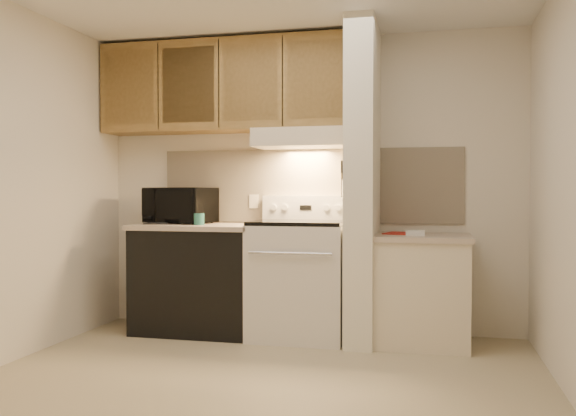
% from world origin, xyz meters
% --- Properties ---
extents(floor, '(3.60, 3.60, 0.00)m').
position_xyz_m(floor, '(0.00, 0.00, 0.00)').
color(floor, '#BBAD8A').
rests_on(floor, ground).
extents(wall_back, '(3.60, 2.50, 0.02)m').
position_xyz_m(wall_back, '(0.00, 1.50, 1.25)').
color(wall_back, silver).
rests_on(wall_back, floor).
extents(wall_left, '(0.02, 3.00, 2.50)m').
position_xyz_m(wall_left, '(-1.80, 0.00, 1.25)').
color(wall_left, silver).
rests_on(wall_left, floor).
extents(wall_right, '(0.02, 3.00, 2.50)m').
position_xyz_m(wall_right, '(1.80, 0.00, 1.25)').
color(wall_right, silver).
rests_on(wall_right, floor).
extents(backsplash, '(2.60, 0.02, 0.63)m').
position_xyz_m(backsplash, '(0.00, 1.49, 1.24)').
color(backsplash, '#FFEBCA').
rests_on(backsplash, wall_back).
extents(range_body, '(0.76, 0.65, 0.92)m').
position_xyz_m(range_body, '(0.00, 1.16, 0.46)').
color(range_body, silver).
rests_on(range_body, floor).
extents(oven_window, '(0.50, 0.01, 0.30)m').
position_xyz_m(oven_window, '(0.00, 0.84, 0.50)').
color(oven_window, black).
rests_on(oven_window, range_body).
extents(oven_handle, '(0.65, 0.02, 0.02)m').
position_xyz_m(oven_handle, '(0.00, 0.80, 0.72)').
color(oven_handle, silver).
rests_on(oven_handle, range_body).
extents(cooktop, '(0.74, 0.64, 0.03)m').
position_xyz_m(cooktop, '(0.00, 1.16, 0.94)').
color(cooktop, black).
rests_on(cooktop, range_body).
extents(range_backguard, '(0.76, 0.08, 0.20)m').
position_xyz_m(range_backguard, '(0.00, 1.44, 1.05)').
color(range_backguard, silver).
rests_on(range_backguard, range_body).
extents(range_display, '(0.10, 0.01, 0.04)m').
position_xyz_m(range_display, '(0.00, 1.40, 1.05)').
color(range_display, black).
rests_on(range_display, range_backguard).
extents(range_knob_left_outer, '(0.05, 0.02, 0.05)m').
position_xyz_m(range_knob_left_outer, '(-0.28, 1.40, 1.05)').
color(range_knob_left_outer, silver).
rests_on(range_knob_left_outer, range_backguard).
extents(range_knob_left_inner, '(0.05, 0.02, 0.05)m').
position_xyz_m(range_knob_left_inner, '(-0.18, 1.40, 1.05)').
color(range_knob_left_inner, silver).
rests_on(range_knob_left_inner, range_backguard).
extents(range_knob_right_inner, '(0.05, 0.02, 0.05)m').
position_xyz_m(range_knob_right_inner, '(0.18, 1.40, 1.05)').
color(range_knob_right_inner, silver).
rests_on(range_knob_right_inner, range_backguard).
extents(range_knob_right_outer, '(0.05, 0.02, 0.05)m').
position_xyz_m(range_knob_right_outer, '(0.28, 1.40, 1.05)').
color(range_knob_right_outer, silver).
rests_on(range_knob_right_outer, range_backguard).
extents(dishwasher_front, '(1.00, 0.63, 0.87)m').
position_xyz_m(dishwasher_front, '(-0.88, 1.17, 0.43)').
color(dishwasher_front, black).
rests_on(dishwasher_front, floor).
extents(left_countertop, '(1.04, 0.67, 0.04)m').
position_xyz_m(left_countertop, '(-0.88, 1.17, 0.89)').
color(left_countertop, '#C0AD9A').
rests_on(left_countertop, dishwasher_front).
extents(spoon_rest, '(0.21, 0.14, 0.01)m').
position_xyz_m(spoon_rest, '(-1.23, 1.08, 0.92)').
color(spoon_rest, black).
rests_on(spoon_rest, left_countertop).
extents(teal_jar, '(0.11, 0.11, 0.10)m').
position_xyz_m(teal_jar, '(-0.83, 1.06, 0.96)').
color(teal_jar, '#26695F').
rests_on(teal_jar, left_countertop).
extents(outlet, '(0.08, 0.01, 0.12)m').
position_xyz_m(outlet, '(-0.48, 1.48, 1.10)').
color(outlet, beige).
rests_on(outlet, backsplash).
extents(microwave, '(0.62, 0.48, 0.31)m').
position_xyz_m(microwave, '(-1.10, 1.31, 1.06)').
color(microwave, black).
rests_on(microwave, left_countertop).
extents(partition_pillar, '(0.22, 0.70, 2.50)m').
position_xyz_m(partition_pillar, '(0.51, 1.15, 1.25)').
color(partition_pillar, white).
rests_on(partition_pillar, floor).
extents(pillar_trim, '(0.01, 0.70, 0.04)m').
position_xyz_m(pillar_trim, '(0.39, 1.15, 1.30)').
color(pillar_trim, olive).
rests_on(pillar_trim, partition_pillar).
extents(knife_strip, '(0.02, 0.42, 0.04)m').
position_xyz_m(knife_strip, '(0.39, 1.10, 1.32)').
color(knife_strip, black).
rests_on(knife_strip, partition_pillar).
extents(knife_blade_a, '(0.01, 0.03, 0.16)m').
position_xyz_m(knife_blade_a, '(0.38, 0.93, 1.22)').
color(knife_blade_a, silver).
rests_on(knife_blade_a, knife_strip).
extents(knife_handle_a, '(0.02, 0.02, 0.10)m').
position_xyz_m(knife_handle_a, '(0.38, 0.94, 1.37)').
color(knife_handle_a, black).
rests_on(knife_handle_a, knife_strip).
extents(knife_blade_b, '(0.01, 0.04, 0.18)m').
position_xyz_m(knife_blade_b, '(0.38, 1.02, 1.21)').
color(knife_blade_b, silver).
rests_on(knife_blade_b, knife_strip).
extents(knife_handle_b, '(0.02, 0.02, 0.10)m').
position_xyz_m(knife_handle_b, '(0.38, 1.02, 1.37)').
color(knife_handle_b, black).
rests_on(knife_handle_b, knife_strip).
extents(knife_blade_c, '(0.01, 0.04, 0.20)m').
position_xyz_m(knife_blade_c, '(0.38, 1.11, 1.20)').
color(knife_blade_c, silver).
rests_on(knife_blade_c, knife_strip).
extents(knife_handle_c, '(0.02, 0.02, 0.10)m').
position_xyz_m(knife_handle_c, '(0.38, 1.10, 1.37)').
color(knife_handle_c, black).
rests_on(knife_handle_c, knife_strip).
extents(knife_blade_d, '(0.01, 0.04, 0.16)m').
position_xyz_m(knife_blade_d, '(0.38, 1.18, 1.22)').
color(knife_blade_d, silver).
rests_on(knife_blade_d, knife_strip).
extents(knife_handle_d, '(0.02, 0.02, 0.10)m').
position_xyz_m(knife_handle_d, '(0.38, 1.19, 1.37)').
color(knife_handle_d, black).
rests_on(knife_handle_d, knife_strip).
extents(knife_blade_e, '(0.01, 0.04, 0.18)m').
position_xyz_m(knife_blade_e, '(0.38, 1.25, 1.21)').
color(knife_blade_e, silver).
rests_on(knife_blade_e, knife_strip).
extents(knife_handle_e, '(0.02, 0.02, 0.10)m').
position_xyz_m(knife_handle_e, '(0.38, 1.27, 1.37)').
color(knife_handle_e, black).
rests_on(knife_handle_e, knife_strip).
extents(oven_mitt, '(0.03, 0.10, 0.25)m').
position_xyz_m(oven_mitt, '(0.38, 1.32, 1.16)').
color(oven_mitt, gray).
rests_on(oven_mitt, partition_pillar).
extents(right_cab_base, '(0.70, 0.60, 0.81)m').
position_xyz_m(right_cab_base, '(0.97, 1.15, 0.40)').
color(right_cab_base, beige).
rests_on(right_cab_base, floor).
extents(right_countertop, '(0.74, 0.64, 0.04)m').
position_xyz_m(right_countertop, '(0.97, 1.15, 0.83)').
color(right_countertop, '#C0AD9A').
rests_on(right_countertop, right_cab_base).
extents(red_folder, '(0.26, 0.31, 0.01)m').
position_xyz_m(red_folder, '(0.79, 1.24, 0.85)').
color(red_folder, '#AD2319').
rests_on(red_folder, right_countertop).
extents(white_box, '(0.14, 0.10, 0.04)m').
position_xyz_m(white_box, '(0.92, 1.09, 0.87)').
color(white_box, white).
rests_on(white_box, right_countertop).
extents(range_hood, '(0.78, 0.44, 0.15)m').
position_xyz_m(range_hood, '(0.00, 1.28, 1.62)').
color(range_hood, beige).
rests_on(range_hood, upper_cabinets).
extents(hood_lip, '(0.78, 0.04, 0.06)m').
position_xyz_m(hood_lip, '(0.00, 1.07, 1.58)').
color(hood_lip, beige).
rests_on(hood_lip, range_hood).
extents(upper_cabinets, '(2.18, 0.33, 0.77)m').
position_xyz_m(upper_cabinets, '(-0.69, 1.32, 2.08)').
color(upper_cabinets, olive).
rests_on(upper_cabinets, wall_back).
extents(cab_door_a, '(0.46, 0.01, 0.63)m').
position_xyz_m(cab_door_a, '(-1.51, 1.17, 2.08)').
color(cab_door_a, olive).
rests_on(cab_door_a, upper_cabinets).
extents(cab_gap_a, '(0.01, 0.01, 0.73)m').
position_xyz_m(cab_gap_a, '(-1.23, 1.16, 2.08)').
color(cab_gap_a, black).
rests_on(cab_gap_a, upper_cabinets).
extents(cab_door_b, '(0.46, 0.01, 0.63)m').
position_xyz_m(cab_door_b, '(-0.96, 1.17, 2.08)').
color(cab_door_b, olive).
rests_on(cab_door_b, upper_cabinets).
extents(cab_gap_b, '(0.01, 0.01, 0.73)m').
position_xyz_m(cab_gap_b, '(-0.69, 1.16, 2.08)').
color(cab_gap_b, black).
rests_on(cab_gap_b, upper_cabinets).
extents(cab_door_c, '(0.46, 0.01, 0.63)m').
position_xyz_m(cab_door_c, '(-0.42, 1.17, 2.08)').
color(cab_door_c, olive).
rests_on(cab_door_c, upper_cabinets).
extents(cab_gap_c, '(0.01, 0.01, 0.73)m').
position_xyz_m(cab_gap_c, '(-0.14, 1.16, 2.08)').
color(cab_gap_c, black).
rests_on(cab_gap_c, upper_cabinets).
extents(cab_door_d, '(0.46, 0.01, 0.63)m').
position_xyz_m(cab_door_d, '(0.13, 1.17, 2.08)').
color(cab_door_d, olive).
rests_on(cab_door_d, upper_cabinets).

